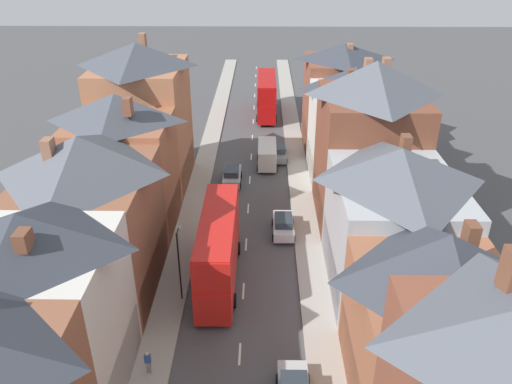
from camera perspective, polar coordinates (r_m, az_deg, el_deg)
name	(u,v)px	position (r m, az deg, el deg)	size (l,w,h in m)	color
pavement_left	(203,171)	(53.83, -6.10, 2.42)	(2.20, 104.00, 0.14)	#A8A399
pavement_right	(298,171)	(53.58, 4.81, 2.36)	(2.20, 104.00, 0.14)	#A8A399
centre_line_dashes	(250,180)	(51.69, -0.71, 1.39)	(0.14, 97.80, 0.01)	silver
terrace_row_left	(75,241)	(32.68, -20.01, -5.31)	(8.00, 51.66, 14.42)	#ADB2B7
terrace_row_right	(393,211)	(35.13, 15.36, -2.12)	(8.00, 60.80, 13.98)	#A36042
double_decker_bus_lead	(267,95)	(70.04, 1.21, 11.01)	(2.74, 10.80, 5.30)	#B70F0F
double_decker_bus_mid_street	(218,248)	(35.96, -4.32, -6.35)	(2.74, 10.80, 5.30)	red
car_near_blue	(279,152)	(56.33, 2.59, 4.60)	(1.90, 4.56, 1.68)	gray
car_near_silver	(232,175)	(50.75, -2.77, 1.91)	(1.90, 4.29, 1.71)	#B7BABF
car_parked_left_a	(283,225)	(42.31, 3.13, -3.77)	(1.90, 4.09, 1.69)	silver
delivery_van	(267,154)	(54.48, 1.28, 4.36)	(2.20, 5.20, 2.41)	silver
pedestrian_mid_left	(148,361)	(30.77, -12.24, -18.40)	(0.36, 0.22, 1.61)	gray
street_lamp	(179,260)	(34.21, -8.77, -7.74)	(0.20, 1.12, 5.50)	black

